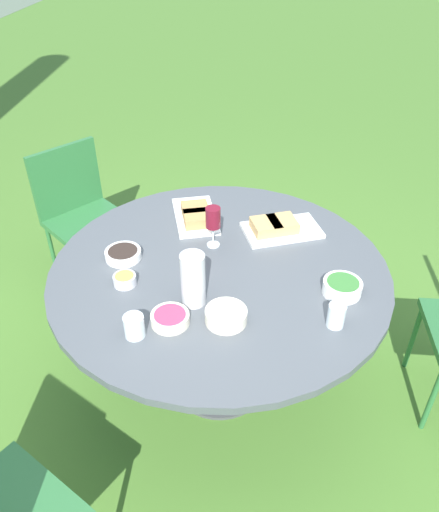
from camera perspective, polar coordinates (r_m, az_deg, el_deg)
ground_plane at (r=2.73m, az=0.00°, el=-14.04°), size 40.00×40.00×0.00m
dining_table at (r=2.25m, az=0.00°, el=-3.04°), size 1.49×1.49×0.76m
chair_far_back at (r=3.20m, az=-15.65°, el=5.33°), size 0.61×0.60×0.89m
water_pitcher at (r=1.95m, az=-3.04°, el=-2.67°), size 0.11×0.10×0.23m
wine_glass at (r=2.25m, az=-0.74°, el=4.25°), size 0.07×0.07×0.20m
platter_bread_main at (r=2.42m, az=6.68°, el=3.25°), size 0.33×0.42×0.07m
platter_charcuterie at (r=2.50m, az=-2.72°, el=4.67°), size 0.40×0.30×0.07m
bowl_fries at (r=2.13m, az=-10.78°, el=-2.64°), size 0.10×0.10×0.05m
bowl_salad at (r=2.10m, az=13.86°, el=-3.42°), size 0.16×0.16×0.06m
bowl_olives at (r=2.28m, az=-10.96°, el=0.24°), size 0.16×0.16×0.04m
bowl_dip_red at (r=1.92m, az=-5.67°, el=-7.07°), size 0.15×0.15×0.04m
bowl_dip_cream at (r=1.92m, az=0.76°, el=-6.77°), size 0.16×0.16×0.05m
cup_water_near at (r=1.94m, az=13.19°, el=-6.64°), size 0.07×0.07×0.10m
cup_water_far at (r=1.88m, az=-9.72°, el=-7.91°), size 0.08×0.08×0.09m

